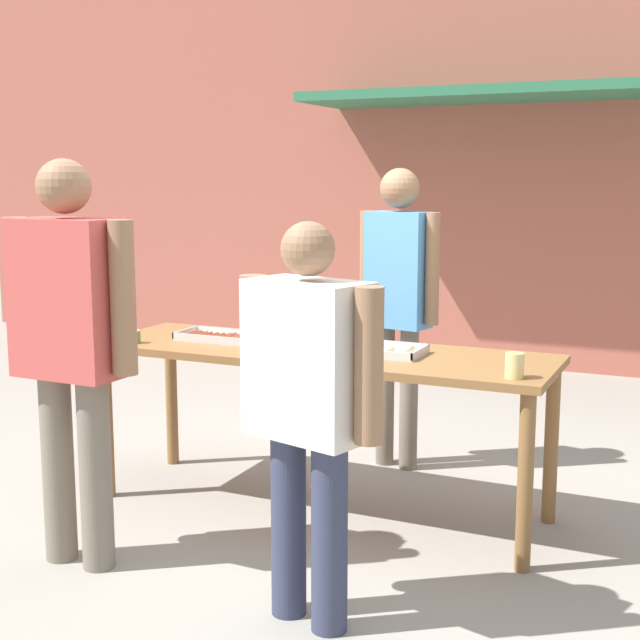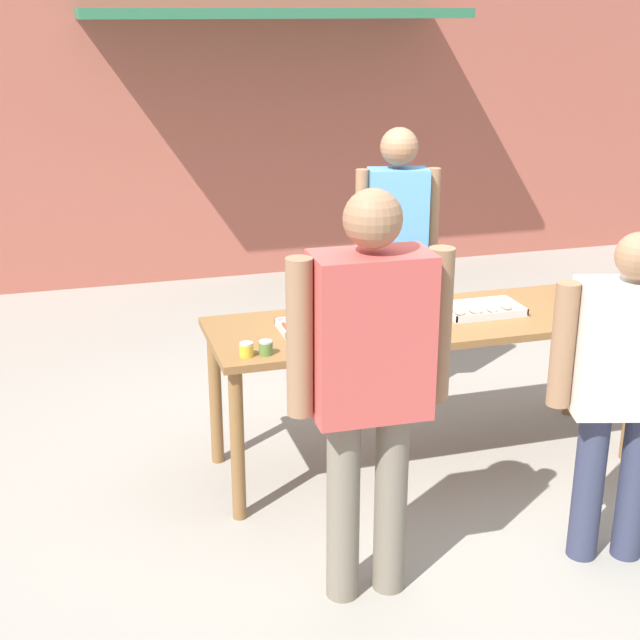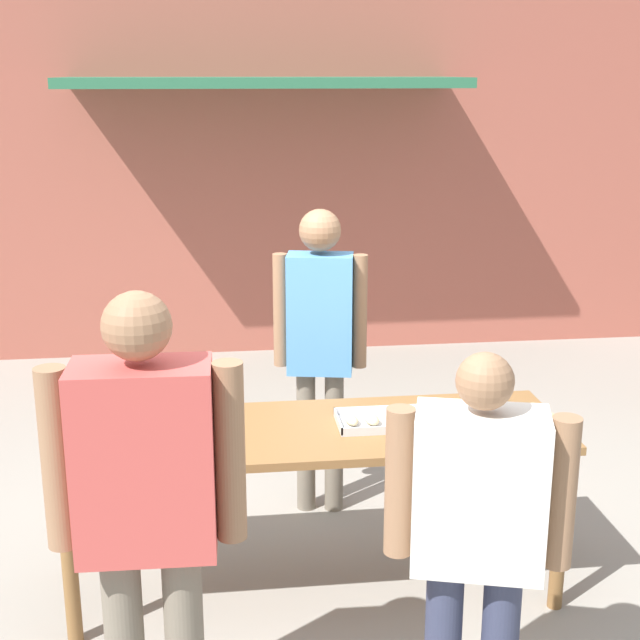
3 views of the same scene
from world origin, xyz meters
The scene contains 11 objects.
ground_plane centered at (0.00, 0.00, 0.00)m, with size 24.00×24.00×0.00m, color gray.
building_facade_back centered at (0.00, 3.98, 2.26)m, with size 12.00×1.11×4.50m.
serving_table centered at (0.00, 0.00, 0.76)m, with size 2.38×0.75×0.85m.
food_tray_sausages centered at (-0.60, 0.01, 0.87)m, with size 0.43×0.24×0.04m.
food_tray_buns centered at (0.32, 0.01, 0.87)m, with size 0.43×0.27×0.06m.
condiment_jar_mustard centered at (-1.06, -0.26, 0.89)m, with size 0.07×0.07×0.07m.
condiment_jar_ketchup centered at (-0.96, -0.26, 0.89)m, with size 0.07×0.07×0.07m.
beer_cup centered at (1.05, -0.25, 0.91)m, with size 0.08×0.08×0.11m.
person_server_behind_table centered at (0.13, 0.83, 1.08)m, with size 0.52×0.26×1.77m.
person_customer_holding_hotdog centered at (-0.71, -1.05, 1.07)m, with size 0.69×0.27×1.80m.
person_customer_with_cup centered at (0.46, -1.11, 0.91)m, with size 0.65×0.37×1.56m.
Camera 3 is at (-0.45, -3.90, 2.49)m, focal length 50.00 mm.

